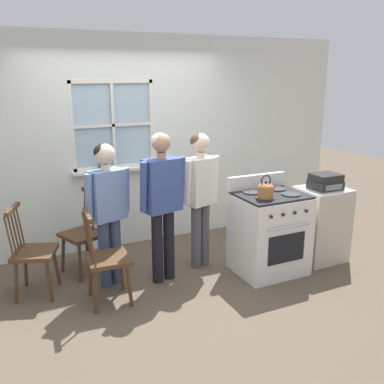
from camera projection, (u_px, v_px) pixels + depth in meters
The scene contains 13 objects.
ground_plane at pixel (169, 287), 4.60m from camera, with size 16.00×16.00×0.00m, color brown.
wall_back at pixel (127, 145), 5.46m from camera, with size 6.40×0.16×2.70m.
chair_by_window at pixel (84, 235), 4.84m from camera, with size 0.53×0.54×0.95m.
chair_near_wall at pixel (106, 260), 4.19m from camera, with size 0.43×0.45×0.95m.
chair_center_cluster at pixel (33, 253), 4.34m from camera, with size 0.52×0.53×0.95m.
person_elderly_left at pixel (107, 202), 4.42m from camera, with size 0.52×0.30×1.54m.
person_teen_center at pixel (162, 194), 4.50m from camera, with size 0.56×0.29×1.63m.
person_adult_right at pixel (200, 188), 4.87m from camera, with size 0.50×0.30×1.58m.
stove at pixel (269, 232), 4.86m from camera, with size 0.76×0.68×1.08m.
kettle at pixel (266, 190), 4.53m from camera, with size 0.21×0.17×0.25m.
potted_plant at pixel (105, 165), 5.31m from camera, with size 0.15×0.15×0.21m.
side_counter at pixel (321, 224), 5.18m from camera, with size 0.55×0.50×0.90m.
stereo at pixel (326, 182), 5.02m from camera, with size 0.34×0.29×0.18m.
Camera 1 is at (-1.56, -3.86, 2.21)m, focal length 40.00 mm.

